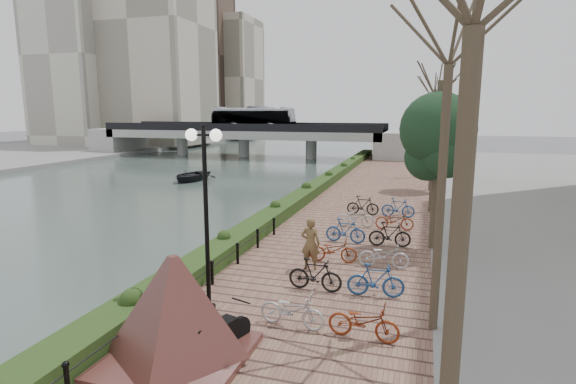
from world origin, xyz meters
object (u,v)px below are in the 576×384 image
at_px(granite_monument, 176,309).
at_px(pedestrian, 310,244).
at_px(motorcycle, 218,334).
at_px(lamppost, 205,180).
at_px(boat, 191,175).

distance_m(granite_monument, pedestrian, 6.60).
height_order(motorcycle, pedestrian, pedestrian).
bearing_deg(pedestrian, granite_monument, 76.51).
relative_size(granite_monument, lamppost, 0.75).
xyz_separation_m(lamppost, pedestrian, (1.88, 3.89, -2.69)).
distance_m(lamppost, pedestrian, 5.09).
bearing_deg(pedestrian, boat, -53.34).
height_order(lamppost, pedestrian, lamppost).
xyz_separation_m(motorcycle, pedestrian, (0.55, 6.05, 0.36)).
bearing_deg(boat, granite_monument, -57.15).
xyz_separation_m(motorcycle, boat, (-14.89, 25.46, -0.57)).
relative_size(motorcycle, boat, 0.40).
height_order(granite_monument, motorcycle, granite_monument).
bearing_deg(lamppost, boat, 120.18).
bearing_deg(granite_monument, pedestrian, 78.33).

